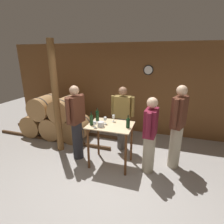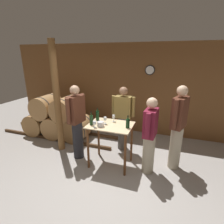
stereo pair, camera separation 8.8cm
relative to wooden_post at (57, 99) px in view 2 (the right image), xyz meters
name	(u,v)px [view 2 (the right image)]	position (x,y,z in m)	size (l,w,h in m)	color
ground_plane	(104,183)	(1.55, -0.86, -1.35)	(14.00, 14.00, 0.00)	#9E9993
back_wall	(135,90)	(1.55, 1.76, 0.00)	(8.40, 0.08, 2.70)	brown
barrel_rack	(58,119)	(-0.55, 0.66, -0.81)	(3.62, 0.80, 1.23)	#4C331E
tasting_table	(110,134)	(1.44, -0.22, -0.61)	(0.93, 0.68, 0.95)	beige
wooden_post	(57,99)	(0.00, 0.00, 0.00)	(0.16, 0.16, 2.70)	brown
wine_bottle_far_left	(91,120)	(1.07, -0.35, -0.29)	(0.07, 0.07, 0.29)	#193819
wine_bottle_left	(98,115)	(1.08, -0.07, -0.28)	(0.08, 0.08, 0.29)	black
wine_bottle_center	(128,123)	(1.83, -0.26, -0.29)	(0.08, 0.08, 0.26)	black
wine_glass_near_left	(95,123)	(1.19, -0.46, -0.30)	(0.07, 0.07, 0.13)	silver
wine_glass_near_center	(105,119)	(1.32, -0.21, -0.28)	(0.06, 0.06, 0.15)	silver
wine_glass_near_right	(114,117)	(1.45, -0.03, -0.29)	(0.06, 0.06, 0.15)	silver
ice_bucket	(101,124)	(1.29, -0.38, -0.34)	(0.14, 0.14, 0.10)	silver
person_host	(77,121)	(0.62, -0.20, -0.43)	(0.29, 0.58, 1.74)	#232328
person_visitor_with_scarf	(178,127)	(2.78, 0.12, -0.39)	(0.34, 0.56, 1.80)	#B7AD93
person_visitor_bearded	(123,117)	(1.50, 0.55, -0.49)	(0.59, 0.24, 1.63)	#4C4742
person_visitor_near_door	(150,135)	(2.27, -0.22, -0.50)	(0.25, 0.59, 1.60)	#B7AD93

